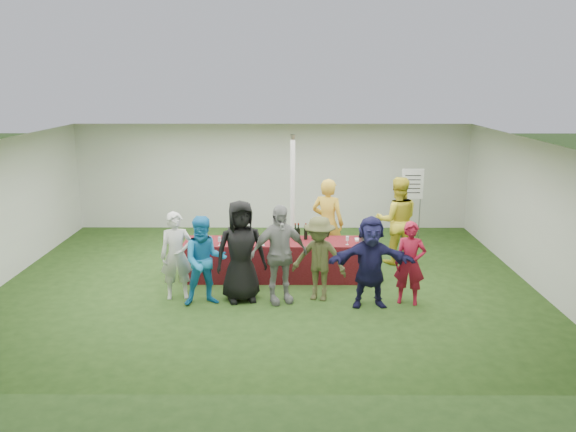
{
  "coord_description": "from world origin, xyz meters",
  "views": [
    {
      "loc": [
        0.45,
        -10.21,
        3.81
      ],
      "look_at": [
        0.41,
        0.19,
        1.25
      ],
      "focal_mm": 35.0,
      "sensor_mm": 36.0,
      "label": 1
    }
  ],
  "objects_px": {
    "customer_0": "(177,256)",
    "customer_4": "(319,259)",
    "staff_back": "(397,221)",
    "customer_5": "(370,262)",
    "customer_3": "(279,254)",
    "serving_table": "(278,260)",
    "customer_1": "(205,261)",
    "dump_bucket": "(366,240)",
    "staff_pourer": "(328,223)",
    "customer_2": "(241,251)",
    "customer_6": "(410,263)",
    "wine_list_sign": "(412,190)"
  },
  "relations": [
    {
      "from": "customer_0",
      "to": "customer_1",
      "type": "relative_size",
      "value": 1.0
    },
    {
      "from": "staff_pourer",
      "to": "customer_6",
      "type": "distance_m",
      "value": 2.35
    },
    {
      "from": "customer_3",
      "to": "customer_6",
      "type": "relative_size",
      "value": 1.2
    },
    {
      "from": "staff_back",
      "to": "customer_1",
      "type": "bearing_deg",
      "value": 32.0
    },
    {
      "from": "customer_2",
      "to": "customer_6",
      "type": "bearing_deg",
      "value": -17.05
    },
    {
      "from": "dump_bucket",
      "to": "customer_5",
      "type": "relative_size",
      "value": 0.17
    },
    {
      "from": "staff_back",
      "to": "customer_1",
      "type": "distance_m",
      "value": 4.32
    },
    {
      "from": "customer_1",
      "to": "customer_6",
      "type": "height_order",
      "value": "customer_1"
    },
    {
      "from": "customer_6",
      "to": "wine_list_sign",
      "type": "bearing_deg",
      "value": 94.38
    },
    {
      "from": "serving_table",
      "to": "customer_0",
      "type": "distance_m",
      "value": 2.07
    },
    {
      "from": "dump_bucket",
      "to": "staff_pourer",
      "type": "xyz_separation_m",
      "value": [
        -0.66,
        0.92,
        0.09
      ]
    },
    {
      "from": "dump_bucket",
      "to": "customer_6",
      "type": "distance_m",
      "value": 1.21
    },
    {
      "from": "customer_1",
      "to": "customer_4",
      "type": "bearing_deg",
      "value": -6.88
    },
    {
      "from": "staff_back",
      "to": "customer_0",
      "type": "relative_size",
      "value": 1.18
    },
    {
      "from": "serving_table",
      "to": "staff_back",
      "type": "bearing_deg",
      "value": 20.99
    },
    {
      "from": "serving_table",
      "to": "customer_5",
      "type": "relative_size",
      "value": 2.28
    },
    {
      "from": "wine_list_sign",
      "to": "customer_1",
      "type": "distance_m",
      "value": 5.59
    },
    {
      "from": "customer_1",
      "to": "staff_back",
      "type": "bearing_deg",
      "value": 18.22
    },
    {
      "from": "staff_back",
      "to": "customer_3",
      "type": "height_order",
      "value": "staff_back"
    },
    {
      "from": "customer_5",
      "to": "customer_2",
      "type": "bearing_deg",
      "value": 171.45
    },
    {
      "from": "dump_bucket",
      "to": "staff_pourer",
      "type": "relative_size",
      "value": 0.14
    },
    {
      "from": "staff_pourer",
      "to": "staff_back",
      "type": "relative_size",
      "value": 1.01
    },
    {
      "from": "customer_6",
      "to": "customer_1",
      "type": "bearing_deg",
      "value": -162.78
    },
    {
      "from": "customer_5",
      "to": "customer_6",
      "type": "bearing_deg",
      "value": 7.47
    },
    {
      "from": "customer_3",
      "to": "customer_5",
      "type": "xyz_separation_m",
      "value": [
        1.55,
        -0.17,
        -0.08
      ]
    },
    {
      "from": "staff_pourer",
      "to": "customer_2",
      "type": "xyz_separation_m",
      "value": [
        -1.62,
        -1.81,
        -0.03
      ]
    },
    {
      "from": "customer_1",
      "to": "customer_6",
      "type": "relative_size",
      "value": 1.08
    },
    {
      "from": "dump_bucket",
      "to": "staff_back",
      "type": "relative_size",
      "value": 0.14
    },
    {
      "from": "staff_pourer",
      "to": "customer_4",
      "type": "xyz_separation_m",
      "value": [
        -0.26,
        -1.79,
        -0.17
      ]
    },
    {
      "from": "customer_1",
      "to": "customer_6",
      "type": "distance_m",
      "value": 3.51
    },
    {
      "from": "customer_3",
      "to": "customer_4",
      "type": "relative_size",
      "value": 1.16
    },
    {
      "from": "customer_0",
      "to": "customer_4",
      "type": "distance_m",
      "value": 2.5
    },
    {
      "from": "dump_bucket",
      "to": "customer_1",
      "type": "height_order",
      "value": "customer_1"
    },
    {
      "from": "serving_table",
      "to": "staff_back",
      "type": "height_order",
      "value": "staff_back"
    },
    {
      "from": "serving_table",
      "to": "wine_list_sign",
      "type": "relative_size",
      "value": 2.0
    },
    {
      "from": "customer_2",
      "to": "customer_3",
      "type": "bearing_deg",
      "value": -21.74
    },
    {
      "from": "customer_5",
      "to": "customer_6",
      "type": "height_order",
      "value": "customer_5"
    },
    {
      "from": "customer_4",
      "to": "customer_6",
      "type": "bearing_deg",
      "value": 11.4
    },
    {
      "from": "customer_2",
      "to": "staff_back",
      "type": "bearing_deg",
      "value": 19.47
    },
    {
      "from": "customer_1",
      "to": "customer_5",
      "type": "bearing_deg",
      "value": -14.54
    },
    {
      "from": "serving_table",
      "to": "customer_4",
      "type": "xyz_separation_m",
      "value": [
        0.75,
        -1.09,
        0.38
      ]
    },
    {
      "from": "customer_5",
      "to": "customer_3",
      "type": "bearing_deg",
      "value": 171.82
    },
    {
      "from": "dump_bucket",
      "to": "customer_4",
      "type": "xyz_separation_m",
      "value": [
        -0.92,
        -0.87,
        -0.09
      ]
    },
    {
      "from": "customer_1",
      "to": "customer_3",
      "type": "xyz_separation_m",
      "value": [
        1.26,
        0.1,
        0.09
      ]
    },
    {
      "from": "wine_list_sign",
      "to": "customer_5",
      "type": "distance_m",
      "value": 3.95
    },
    {
      "from": "wine_list_sign",
      "to": "customer_4",
      "type": "xyz_separation_m",
      "value": [
        -2.3,
        -3.36,
        -0.56
      ]
    },
    {
      "from": "staff_back",
      "to": "customer_0",
      "type": "distance_m",
      "value": 4.66
    },
    {
      "from": "staff_back",
      "to": "customer_2",
      "type": "height_order",
      "value": "staff_back"
    },
    {
      "from": "wine_list_sign",
      "to": "dump_bucket",
      "type": "bearing_deg",
      "value": -118.91
    },
    {
      "from": "staff_pourer",
      "to": "customer_0",
      "type": "xyz_separation_m",
      "value": [
        -2.76,
        -1.72,
        -0.15
      ]
    }
  ]
}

